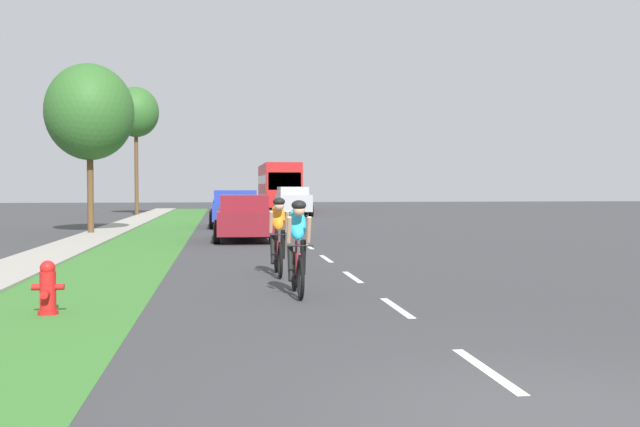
# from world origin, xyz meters

# --- Properties ---
(ground_plane) EXTENTS (120.00, 120.00, 0.00)m
(ground_plane) POSITION_xyz_m (0.00, 20.00, 0.00)
(ground_plane) COLOR #38383A
(grass_verge) EXTENTS (2.57, 70.00, 0.01)m
(grass_verge) POSITION_xyz_m (-4.99, 20.00, 0.00)
(grass_verge) COLOR #38722D
(grass_verge) RESTS_ON ground_plane
(sidewalk_concrete) EXTENTS (1.58, 70.00, 0.10)m
(sidewalk_concrete) POSITION_xyz_m (-7.07, 20.00, 0.00)
(sidewalk_concrete) COLOR #9E998E
(sidewalk_concrete) RESTS_ON ground_plane
(lane_markings_center) EXTENTS (0.12, 54.07, 0.01)m
(lane_markings_center) POSITION_xyz_m (0.00, 24.00, 0.00)
(lane_markings_center) COLOR white
(lane_markings_center) RESTS_ON ground_plane
(fire_hydrant_red) EXTENTS (0.44, 0.38, 0.76)m
(fire_hydrant_red) POSITION_xyz_m (-4.99, 5.40, 0.37)
(fire_hydrant_red) COLOR red
(fire_hydrant_red) RESTS_ON ground_plane
(cyclist_lead) EXTENTS (0.42, 1.72, 1.58)m
(cyclist_lead) POSITION_xyz_m (-1.34, 6.75, 0.81)
(cyclist_lead) COLOR black
(cyclist_lead) RESTS_ON ground_plane
(cyclist_trailing) EXTENTS (0.42, 1.72, 1.58)m
(cyclist_trailing) POSITION_xyz_m (-1.44, 9.50, 0.81)
(cyclist_trailing) COLOR black
(cyclist_trailing) RESTS_ON ground_plane
(sedan_maroon) EXTENTS (1.98, 4.30, 1.52)m
(sedan_maroon) POSITION_xyz_m (-1.86, 19.36, 0.77)
(sedan_maroon) COLOR maroon
(sedan_maroon) RESTS_ON ground_plane
(pickup_blue) EXTENTS (2.22, 5.10, 1.64)m
(pickup_blue) POSITION_xyz_m (-2.01, 27.62, 0.83)
(pickup_blue) COLOR #23389E
(pickup_blue) RESTS_ON ground_plane
(suv_silver) EXTENTS (2.15, 4.70, 1.79)m
(suv_silver) POSITION_xyz_m (1.76, 39.90, 0.95)
(suv_silver) COLOR #A5A8AD
(suv_silver) RESTS_ON ground_plane
(bus_red) EXTENTS (2.78, 11.60, 3.48)m
(bus_red) POSITION_xyz_m (1.67, 50.57, 1.98)
(bus_red) COLOR red
(bus_red) RESTS_ON ground_plane
(street_tree_near) EXTENTS (3.31, 3.31, 6.45)m
(street_tree_near) POSITION_xyz_m (-7.54, 23.55, 4.61)
(street_tree_near) COLOR brown
(street_tree_near) RESTS_ON ground_plane
(street_tree_far) EXTENTS (2.85, 2.85, 8.06)m
(street_tree_far) POSITION_xyz_m (-7.93, 42.14, 6.44)
(street_tree_far) COLOR brown
(street_tree_far) RESTS_ON ground_plane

